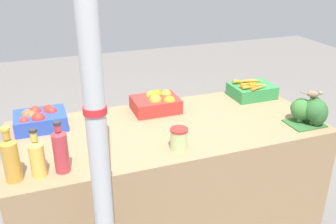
# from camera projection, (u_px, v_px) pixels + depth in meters

# --- Properties ---
(market_table) EXTENTS (1.94, 0.85, 0.84)m
(market_table) POSITION_uv_depth(u_px,v_px,m) (168.00, 183.00, 2.52)
(market_table) COLOR #937551
(market_table) RESTS_ON ground_plane
(support_pole) EXTENTS (0.10, 0.10, 2.35)m
(support_pole) POSITION_uv_depth(u_px,v_px,m) (97.00, 136.00, 1.52)
(support_pole) COLOR #B7BABF
(support_pole) RESTS_ON ground_plane
(apple_crate) EXTENTS (0.31, 0.24, 0.13)m
(apple_crate) POSITION_uv_depth(u_px,v_px,m) (40.00, 119.00, 2.32)
(apple_crate) COLOR #2847B7
(apple_crate) RESTS_ON market_table
(orange_crate) EXTENTS (0.31, 0.24, 0.13)m
(orange_crate) POSITION_uv_depth(u_px,v_px,m) (157.00, 102.00, 2.56)
(orange_crate) COLOR red
(orange_crate) RESTS_ON market_table
(carrot_crate) EXTENTS (0.31, 0.25, 0.13)m
(carrot_crate) POSITION_uv_depth(u_px,v_px,m) (252.00, 90.00, 2.79)
(carrot_crate) COLOR #2D8442
(carrot_crate) RESTS_ON market_table
(broccoli_pile) EXTENTS (0.22, 0.22, 0.18)m
(broccoli_pile) POSITION_uv_depth(u_px,v_px,m) (310.00, 110.00, 2.35)
(broccoli_pile) COLOR #2D602D
(broccoli_pile) RESTS_ON market_table
(juice_bottle_amber) EXTENTS (0.08, 0.08, 0.28)m
(juice_bottle_amber) POSITION_uv_depth(u_px,v_px,m) (11.00, 158.00, 1.77)
(juice_bottle_amber) COLOR gold
(juice_bottle_amber) RESTS_ON market_table
(juice_bottle_golden) EXTENTS (0.07, 0.07, 0.26)m
(juice_bottle_golden) POSITION_uv_depth(u_px,v_px,m) (37.00, 157.00, 1.81)
(juice_bottle_golden) COLOR gold
(juice_bottle_golden) RESTS_ON market_table
(juice_bottle_ruby) EXTENTS (0.07, 0.07, 0.28)m
(juice_bottle_ruby) POSITION_uv_depth(u_px,v_px,m) (61.00, 150.00, 1.84)
(juice_bottle_ruby) COLOR #B2333D
(juice_bottle_ruby) RESTS_ON market_table
(pickle_jar) EXTENTS (0.10, 0.10, 0.12)m
(pickle_jar) POSITION_uv_depth(u_px,v_px,m) (179.00, 139.00, 2.07)
(pickle_jar) COLOR #B2C684
(pickle_jar) RESTS_ON market_table
(sparrow_bird) EXTENTS (0.12, 0.08, 0.05)m
(sparrow_bird) POSITION_uv_depth(u_px,v_px,m) (314.00, 94.00, 2.29)
(sparrow_bird) COLOR #4C3D2D
(sparrow_bird) RESTS_ON broccoli_pile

